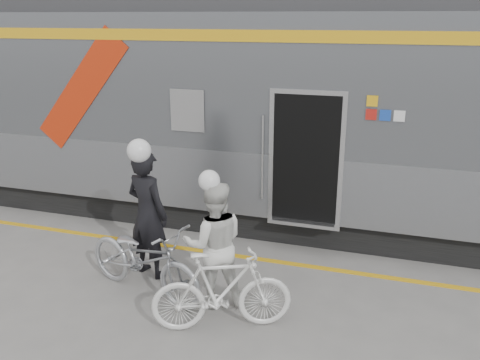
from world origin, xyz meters
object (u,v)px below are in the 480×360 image
at_px(woman, 214,244).
at_px(bicycle_right, 222,291).
at_px(man, 148,214).
at_px(bicycle_left, 144,259).

relative_size(woman, bicycle_right, 0.99).
height_order(man, bicycle_left, man).
height_order(bicycle_left, bicycle_right, bicycle_left).
distance_m(woman, bicycle_right, 0.71).
bearing_deg(bicycle_right, man, 32.02).
height_order(man, bicycle_right, man).
distance_m(man, bicycle_right, 1.88).
distance_m(bicycle_left, woman, 1.07).
height_order(woman, bicycle_right, woman).
distance_m(man, woman, 1.30).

